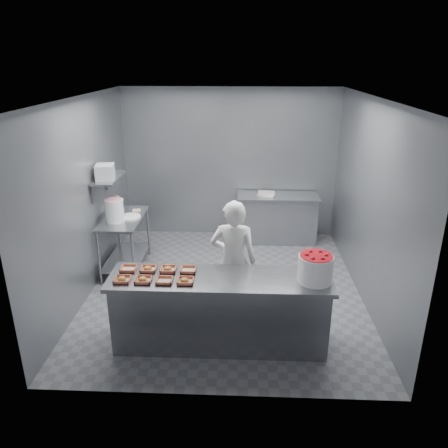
% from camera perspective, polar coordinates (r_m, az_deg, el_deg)
% --- Properties ---
extents(floor, '(4.50, 4.50, 0.00)m').
position_cam_1_polar(floor, '(6.71, 0.12, -8.37)').
color(floor, '#4C4C51').
rests_on(floor, ground).
extents(ceiling, '(4.50, 4.50, 0.00)m').
position_cam_1_polar(ceiling, '(5.87, 0.14, 16.22)').
color(ceiling, white).
rests_on(ceiling, wall_back).
extents(wall_back, '(4.00, 0.04, 2.80)m').
position_cam_1_polar(wall_back, '(8.31, 0.79, 7.85)').
color(wall_back, slate).
rests_on(wall_back, ground).
extents(wall_left, '(0.04, 4.50, 2.80)m').
position_cam_1_polar(wall_left, '(6.54, -17.70, 3.18)').
color(wall_left, slate).
rests_on(wall_left, ground).
extents(wall_right, '(0.04, 4.50, 2.80)m').
position_cam_1_polar(wall_right, '(6.38, 18.39, 2.69)').
color(wall_right, slate).
rests_on(wall_right, ground).
extents(service_counter, '(2.60, 0.70, 0.90)m').
position_cam_1_polar(service_counter, '(5.32, -0.51, -11.24)').
color(service_counter, slate).
rests_on(service_counter, ground).
extents(prep_table, '(0.60, 1.20, 0.90)m').
position_cam_1_polar(prep_table, '(7.23, -12.85, -1.44)').
color(prep_table, slate).
rests_on(prep_table, ground).
extents(back_counter, '(1.50, 0.60, 0.90)m').
position_cam_1_polar(back_counter, '(8.27, 6.93, 0.78)').
color(back_counter, slate).
rests_on(back_counter, ground).
extents(wall_shelf, '(0.35, 0.90, 0.03)m').
position_cam_1_polar(wall_shelf, '(6.98, -14.83, 5.87)').
color(wall_shelf, slate).
rests_on(wall_shelf, wall_left).
extents(tray_0, '(0.19, 0.18, 0.06)m').
position_cam_1_polar(tray_0, '(5.13, -13.14, -7.04)').
color(tray_0, tan).
rests_on(tray_0, service_counter).
extents(tray_1, '(0.19, 0.18, 0.06)m').
position_cam_1_polar(tray_1, '(5.08, -10.51, -7.17)').
color(tray_1, tan).
rests_on(tray_1, service_counter).
extents(tray_2, '(0.19, 0.18, 0.04)m').
position_cam_1_polar(tray_2, '(5.03, -7.79, -7.31)').
color(tray_2, tan).
rests_on(tray_2, service_counter).
extents(tray_3, '(0.19, 0.18, 0.06)m').
position_cam_1_polar(tray_3, '(4.99, -5.09, -7.38)').
color(tray_3, tan).
rests_on(tray_3, service_counter).
extents(tray_4, '(0.19, 0.18, 0.04)m').
position_cam_1_polar(tray_4, '(5.37, -12.35, -5.69)').
color(tray_4, tan).
rests_on(tray_4, service_counter).
extents(tray_5, '(0.19, 0.18, 0.06)m').
position_cam_1_polar(tray_5, '(5.32, -9.87, -5.77)').
color(tray_5, tan).
rests_on(tray_5, service_counter).
extents(tray_6, '(0.19, 0.18, 0.06)m').
position_cam_1_polar(tray_6, '(5.27, -7.31, -5.86)').
color(tray_6, tan).
rests_on(tray_6, service_counter).
extents(tray_7, '(0.19, 0.18, 0.04)m').
position_cam_1_polar(tray_7, '(5.24, -4.67, -5.97)').
color(tray_7, tan).
rests_on(tray_7, service_counter).
extents(worker, '(0.63, 0.44, 1.65)m').
position_cam_1_polar(worker, '(5.66, 1.24, -4.85)').
color(worker, white).
rests_on(worker, ground).
extents(strawberry_tub, '(0.39, 0.39, 0.32)m').
position_cam_1_polar(strawberry_tub, '(5.04, 11.86, -5.59)').
color(strawberry_tub, white).
rests_on(strawberry_tub, service_counter).
extents(glaze_bucket, '(0.30, 0.28, 0.43)m').
position_cam_1_polar(glaze_bucket, '(6.92, -14.09, 1.78)').
color(glaze_bucket, white).
rests_on(glaze_bucket, prep_table).
extents(bucket_lid, '(0.43, 0.43, 0.03)m').
position_cam_1_polar(bucket_lid, '(7.10, -12.15, 0.94)').
color(bucket_lid, white).
rests_on(bucket_lid, prep_table).
extents(rag, '(0.15, 0.14, 0.02)m').
position_cam_1_polar(rag, '(7.38, -11.37, 1.76)').
color(rag, '#CCB28C').
rests_on(rag, prep_table).
extents(appliance, '(0.31, 0.34, 0.22)m').
position_cam_1_polar(appliance, '(6.82, -15.28, 6.58)').
color(appliance, gray).
rests_on(appliance, wall_shelf).
extents(paper_stack, '(0.34, 0.28, 0.06)m').
position_cam_1_polar(paper_stack, '(8.10, 5.55, 3.97)').
color(paper_stack, silver).
rests_on(paper_stack, back_counter).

